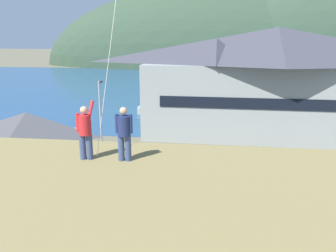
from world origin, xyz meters
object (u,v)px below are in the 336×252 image
moored_boat_outer_mooring (201,108)px  person_companion (124,132)px  storage_shed_near_lot (29,145)px  parked_car_mid_row_far (83,205)px  person_kite_flyer (85,131)px  parked_car_front_row_end (242,170)px  parked_car_corner_spot (173,212)px  parking_light_pole (101,115)px  harbor_lodge (274,81)px  wharf_dock (177,109)px  moored_boat_wharfside (153,104)px  parked_car_back_row_left (134,171)px

moored_boat_outer_mooring → person_companion: size_ratio=4.31×
storage_shed_near_lot → parked_car_mid_row_far: size_ratio=1.92×
moored_boat_outer_mooring → person_kite_flyer: 39.56m
parked_car_front_row_end → parked_car_corner_spot: same height
parking_light_pole → parked_car_front_row_end: bearing=-17.5°
parked_car_mid_row_far → person_kite_flyer: person_kite_flyer is taller
harbor_lodge → parked_car_front_row_end: (-4.20, -13.44, -5.04)m
person_companion → wharf_dock: bearing=93.2°
harbor_lodge → moored_boat_outer_mooring: (-8.04, 11.35, -5.38)m
moored_boat_outer_mooring → person_companion: (-1.31, -38.84, 6.94)m
wharf_dock → person_kite_flyer: bearing=-88.6°
moored_boat_outer_mooring → person_kite_flyer: person_kite_flyer is taller
moored_boat_outer_mooring → parked_car_mid_row_far: moored_boat_outer_mooring is taller
parking_light_pole → moored_boat_wharfside: bearing=88.2°
parked_car_back_row_left → parked_car_corner_spot: same height
parked_car_mid_row_far → moored_boat_wharfside: bearing=92.5°
storage_shed_near_lot → parked_car_back_row_left: size_ratio=1.92×
parked_car_mid_row_far → parking_light_pole: 10.95m
wharf_dock → parking_light_pole: bearing=-101.6°
harbor_lodge → moored_boat_wharfside: (-15.29, 12.93, -5.38)m
moored_boat_wharfside → parking_light_pole: (-0.71, -22.65, 3.37)m
parked_car_corner_spot → parking_light_pole: parking_light_pole is taller
moored_boat_wharfside → storage_shed_near_lot: bearing=-99.7°
storage_shed_near_lot → parked_car_mid_row_far: bearing=-41.6°
harbor_lodge → parked_car_corner_spot: (-8.58, -20.26, -5.04)m
parked_car_back_row_left → parked_car_front_row_end: same height
harbor_lodge → person_companion: 29.07m
moored_boat_wharfside → parking_light_pole: bearing=-91.8°
storage_shed_near_lot → parked_car_corner_spot: (11.42, -5.68, -1.66)m
storage_shed_near_lot → parking_light_pole: parking_light_pole is taller
person_companion → parked_car_back_row_left: bearing=101.9°
wharf_dock → moored_boat_wharfside: (-3.73, 0.99, 0.37)m
storage_shed_near_lot → parked_car_corner_spot: bearing=-26.4°
harbor_lodge → wharf_dock: harbor_lodge is taller
harbor_lodge → parking_light_pole: harbor_lodge is taller
moored_boat_wharfside → parked_car_mid_row_far: moored_boat_wharfside is taller
moored_boat_outer_mooring → parked_car_front_row_end: (3.84, -24.80, 0.34)m
wharf_dock → parked_car_mid_row_far: size_ratio=3.11×
moored_boat_wharfside → person_kite_flyer: size_ratio=4.63×
parked_car_back_row_left → parked_car_mid_row_far: 5.85m
parking_light_pole → parked_car_corner_spot: bearing=-54.8°
parked_car_front_row_end → person_kite_flyer: bearing=-114.5°
parked_car_mid_row_far → person_companion: (4.53, -7.45, 6.59)m
moored_boat_wharfside → parked_car_corner_spot: 33.87m
harbor_lodge → parking_light_pole: bearing=-148.7°
parked_car_back_row_left → person_companion: 14.85m
wharf_dock → person_companion: (2.22, -39.43, 7.31)m
moored_boat_outer_mooring → parking_light_pole: (-7.97, -21.07, 3.37)m
parked_car_back_row_left → person_kite_flyer: bearing=-83.5°
moored_boat_wharfside → person_companion: size_ratio=4.95×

